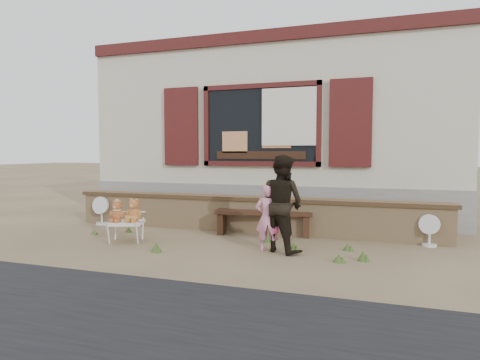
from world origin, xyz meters
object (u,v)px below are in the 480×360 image
(teddy_bear_right, at_px, (134,210))
(child, at_px, (268,218))
(bench, at_px, (263,217))
(folding_chair, at_px, (126,223))
(adult, at_px, (282,203))
(teddy_bear_left, at_px, (117,211))

(teddy_bear_right, bearing_deg, child, -18.45)
(bench, bearing_deg, folding_chair, -157.64)
(adult, bearing_deg, teddy_bear_right, 31.08)
(child, bearing_deg, adult, -168.64)
(bench, distance_m, adult, 1.26)
(child, bearing_deg, teddy_bear_right, -8.08)
(folding_chair, relative_size, teddy_bear_left, 1.86)
(folding_chair, distance_m, child, 2.42)
(bench, xyz_separation_m, teddy_bear_left, (-2.18, -1.25, 0.19))
(bench, height_order, teddy_bear_left, teddy_bear_left)
(bench, relative_size, child, 1.74)
(bench, xyz_separation_m, child, (0.36, -1.13, 0.18))
(child, bearing_deg, bench, -81.00)
(bench, height_order, adult, adult)
(teddy_bear_left, distance_m, teddy_bear_right, 0.28)
(teddy_bear_right, height_order, child, child)
(teddy_bear_right, bearing_deg, bench, 11.87)
(folding_chair, xyz_separation_m, child, (2.41, 0.08, 0.20))
(folding_chair, distance_m, teddy_bear_right, 0.27)
(folding_chair, xyz_separation_m, teddy_bear_left, (-0.13, -0.05, 0.21))
(bench, bearing_deg, teddy_bear_left, -158.26)
(child, distance_m, adult, 0.31)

